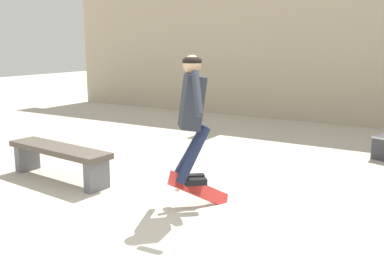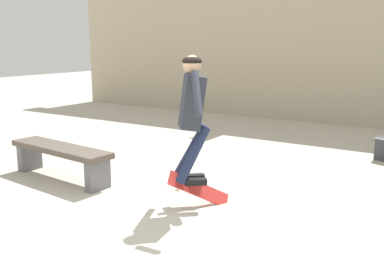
% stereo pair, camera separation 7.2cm
% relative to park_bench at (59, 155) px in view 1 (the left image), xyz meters
% --- Properties ---
extents(ground_plane, '(40.00, 40.00, 0.00)m').
position_rel_park_bench_xyz_m(ground_plane, '(2.33, -0.58, -0.36)').
color(ground_plane, beige).
extents(building_backdrop, '(16.77, 0.52, 5.11)m').
position_rel_park_bench_xyz_m(building_backdrop, '(2.31, 6.59, 1.70)').
color(building_backdrop, '#B7A88E').
rests_on(building_backdrop, ground_plane).
extents(park_bench, '(1.83, 0.58, 0.48)m').
position_rel_park_bench_xyz_m(park_bench, '(0.00, 0.00, 0.00)').
color(park_bench, brown).
rests_on(park_bench, ground_plane).
extents(skater, '(0.78, 0.93, 1.48)m').
position_rel_park_bench_xyz_m(skater, '(2.15, 0.07, 0.83)').
color(skater, '#282D38').
extents(skateboard_flipping, '(0.55, 0.66, 0.51)m').
position_rel_park_bench_xyz_m(skateboard_flipping, '(2.19, 0.15, -0.16)').
color(skateboard_flipping, red).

